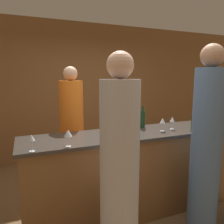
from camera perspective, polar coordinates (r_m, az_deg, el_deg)
The scene contains 13 objects.
ground_plane at distance 3.09m, azimuth 5.48°, elevation -24.08°, with size 14.00×14.00×0.00m, color brown.
back_wall at distance 4.69m, azimuth -6.96°, elevation 5.40°, with size 8.00×0.06×2.80m.
bar_counter at distance 2.85m, azimuth 5.64°, elevation -15.33°, with size 2.68×0.64×1.03m.
bartender at distance 3.12m, azimuth -10.35°, elevation -6.58°, with size 0.32×0.32×1.84m.
guest_0 at distance 2.50m, azimuth 23.33°, elevation -8.62°, with size 0.31×0.31×2.01m.
guest_2 at distance 1.87m, azimuth 1.97°, elevation -16.28°, with size 0.32×0.32×1.89m.
wine_bottle_0 at distance 2.45m, azimuth 5.98°, elevation -4.04°, with size 0.08×0.08×0.29m.
wine_bottle_1 at distance 2.93m, azimuth 7.98°, elevation -1.68°, with size 0.07×0.07×0.29m.
wine_bottle_2 at distance 2.83m, azimuth 20.67°, elevation -2.77°, with size 0.07×0.07×0.28m.
wine_glass_0 at distance 2.13m, azimuth -11.39°, elevation -5.57°, with size 0.08×0.08×0.17m.
wine_glass_1 at distance 2.76m, azimuth 13.07°, elevation -2.33°, with size 0.07×0.07×0.17m.
wine_glass_2 at distance 2.08m, azimuth -20.32°, elevation -6.52°, with size 0.06×0.06×0.16m.
wine_glass_3 at distance 2.89m, azimuth 15.47°, elevation -1.99°, with size 0.06×0.06×0.16m.
Camera 1 is at (-1.22, -2.29, 1.68)m, focal length 35.00 mm.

